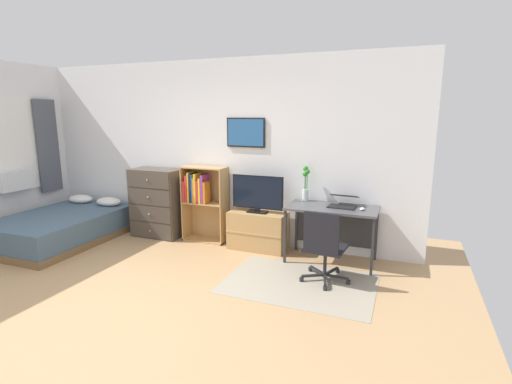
{
  "coord_description": "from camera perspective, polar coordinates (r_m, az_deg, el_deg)",
  "views": [
    {
      "loc": [
        2.76,
        -2.72,
        1.91
      ],
      "look_at": [
        1.07,
        1.5,
        0.98
      ],
      "focal_mm": 26.8,
      "sensor_mm": 36.0,
      "label": 1
    }
  ],
  "objects": [
    {
      "name": "ground_plane",
      "position": [
        4.32,
        -21.86,
        -15.61
      ],
      "size": [
        7.2,
        7.2,
        0.0
      ],
      "primitive_type": "plane",
      "color": "tan"
    },
    {
      "name": "wall_back_with_posters",
      "position": [
        5.87,
        -6.34,
        6.02
      ],
      "size": [
        6.12,
        0.09,
        2.7
      ],
      "color": "white",
      "rests_on": "ground_plane"
    },
    {
      "name": "television",
      "position": [
        5.35,
        0.22,
        -0.35
      ],
      "size": [
        0.75,
        0.16,
        0.53
      ],
      "color": "black",
      "rests_on": "tv_stand"
    },
    {
      "name": "dresser",
      "position": [
        6.23,
        -14.5,
        -1.55
      ],
      "size": [
        0.8,
        0.46,
        1.07
      ],
      "color": "#4C4238",
      "rests_on": "ground_plane"
    },
    {
      "name": "bed",
      "position": [
        6.58,
        -26.98,
        -4.64
      ],
      "size": [
        1.4,
        1.99,
        0.55
      ],
      "rotation": [
        0.0,
        0.0,
        0.02
      ],
      "color": "brown",
      "rests_on": "ground_plane"
    },
    {
      "name": "area_rug",
      "position": [
        4.55,
        6.47,
        -13.32
      ],
      "size": [
        1.7,
        1.2,
        0.01
      ],
      "primitive_type": "cube",
      "color": "#9E937F",
      "rests_on": "ground_plane"
    },
    {
      "name": "desk",
      "position": [
        5.12,
        11.41,
        -3.48
      ],
      "size": [
        1.15,
        0.6,
        0.74
      ],
      "color": "#4C4C4F",
      "rests_on": "ground_plane"
    },
    {
      "name": "computer_mouse",
      "position": [
        4.93,
        15.56,
        -2.44
      ],
      "size": [
        0.06,
        0.1,
        0.03
      ],
      "primitive_type": "ellipsoid",
      "color": "silver",
      "rests_on": "desk"
    },
    {
      "name": "bamboo_vase",
      "position": [
        5.25,
        7.41,
        1.1
      ],
      "size": [
        0.1,
        0.09,
        0.48
      ],
      "color": "silver",
      "rests_on": "desk"
    },
    {
      "name": "office_chair",
      "position": [
        4.43,
        10.05,
        -7.81
      ],
      "size": [
        0.57,
        0.58,
        0.86
      ],
      "rotation": [
        0.0,
        0.0,
        -0.08
      ],
      "color": "#232326",
      "rests_on": "ground_plane"
    },
    {
      "name": "tv_stand",
      "position": [
        5.51,
        0.31,
        -5.75
      ],
      "size": [
        0.83,
        0.41,
        0.55
      ],
      "color": "tan",
      "rests_on": "ground_plane"
    },
    {
      "name": "bookshelf",
      "position": [
        5.84,
        -8.13,
        -0.71
      ],
      "size": [
        0.67,
        0.3,
        1.14
      ],
      "color": "tan",
      "rests_on": "ground_plane"
    },
    {
      "name": "laptop",
      "position": [
        5.07,
        12.89,
        -1.4
      ],
      "size": [
        0.37,
        0.39,
        0.15
      ],
      "rotation": [
        0.0,
        0.0,
        -0.06
      ],
      "color": "black",
      "rests_on": "desk"
    }
  ]
}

